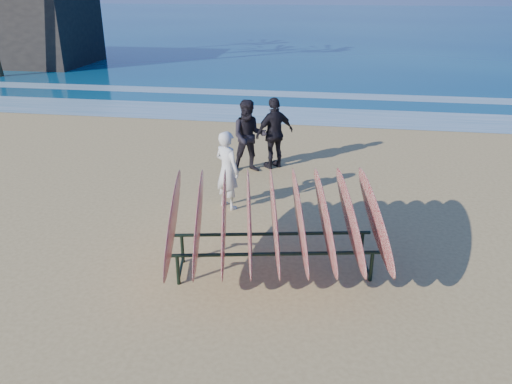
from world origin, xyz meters
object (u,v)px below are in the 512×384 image
building (7,27)px  person_dark_a (249,136)px  person_white (227,170)px  surfboard_rack (274,219)px  person_dark_b (275,133)px

building → person_dark_a: bearing=-42.9°
person_white → person_dark_a: bearing=-57.1°
surfboard_rack → person_white: size_ratio=2.23×
surfboard_rack → person_dark_b: bearing=86.2°
person_dark_a → building: (-16.34, 15.17, 1.11)m
person_white → person_dark_a: person_dark_a is taller
surfboard_rack → person_dark_a: (-1.18, 4.46, -0.05)m
person_dark_b → building: 22.50m
surfboard_rack → person_dark_b: (-0.62, 4.84, -0.05)m
person_white → person_dark_a: size_ratio=0.92×
person_dark_a → person_dark_b: size_ratio=1.00×
surfboard_rack → building: (-17.52, 19.64, 1.07)m
surfboard_rack → person_dark_a: 4.62m
surfboard_rack → building: 26.34m
person_white → person_dark_b: (0.63, 2.53, 0.07)m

